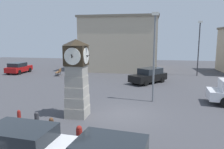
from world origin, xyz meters
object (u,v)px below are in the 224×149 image
at_px(bollard_near_tower, 19,117).
at_px(car_silver_hatch, 19,68).
at_px(street_lamp_far_side, 199,45).
at_px(street_lamp_near_road, 154,52).
at_px(bench, 59,72).
at_px(bollard_far_row, 52,129).
at_px(car_near_tower, 26,147).
at_px(car_end_of_row, 149,76).
at_px(bollard_mid_row, 37,121).
at_px(clock_tower, 77,79).
at_px(bollard_end_row, 79,137).

xyz_separation_m(bollard_near_tower, car_silver_hatch, (-11.34, 16.81, 0.33)).
height_order(bollard_near_tower, street_lamp_far_side, street_lamp_far_side).
bearing_deg(street_lamp_near_road, bench, 141.12).
distance_m(bollard_far_row, street_lamp_far_side, 23.42).
distance_m(car_near_tower, car_end_of_row, 17.51).
height_order(bollard_far_row, street_lamp_far_side, street_lamp_far_side).
bearing_deg(bench, bollard_near_tower, -72.92).
height_order(bollard_mid_row, bench, bollard_mid_row).
bearing_deg(street_lamp_far_side, clock_tower, -120.39).
bearing_deg(clock_tower, car_end_of_row, 70.32).
height_order(bollard_near_tower, bollard_far_row, bollard_far_row).
xyz_separation_m(bollard_end_row, car_near_tower, (-1.50, -1.70, 0.26)).
height_order(bollard_mid_row, car_near_tower, car_near_tower).
distance_m(car_silver_hatch, bench, 6.44).
bearing_deg(street_lamp_near_road, car_near_tower, -115.40).
xyz_separation_m(bollard_mid_row, car_silver_hatch, (-12.76, 17.36, 0.24)).
bearing_deg(car_end_of_row, street_lamp_far_side, 44.27).
distance_m(car_silver_hatch, street_lamp_far_side, 24.67).
distance_m(bollard_near_tower, bench, 16.83).
bearing_deg(bollard_far_row, street_lamp_near_road, 57.94).
relative_size(car_silver_hatch, street_lamp_far_side, 0.56).
height_order(car_silver_hatch, street_lamp_near_road, street_lamp_near_road).
distance_m(car_silver_hatch, car_end_of_row, 18.53).
bearing_deg(clock_tower, bollard_end_row, -69.02).
distance_m(bench, street_lamp_near_road, 16.19).
bearing_deg(car_silver_hatch, street_lamp_far_side, 5.98).
bearing_deg(clock_tower, bollard_mid_row, -118.51).
bearing_deg(car_near_tower, clock_tower, 89.80).
height_order(bollard_near_tower, bollard_end_row, bollard_end_row).
height_order(bollard_near_tower, street_lamp_near_road, street_lamp_near_road).
height_order(street_lamp_near_road, street_lamp_far_side, street_lamp_far_side).
height_order(bollard_far_row, bench, bollard_far_row).
bearing_deg(clock_tower, bollard_near_tower, -144.97).
bearing_deg(bollard_end_row, clock_tower, 110.98).
bearing_deg(car_end_of_row, car_silver_hatch, 169.39).
bearing_deg(car_silver_hatch, bench, -6.47).
xyz_separation_m(clock_tower, bollard_far_row, (-0.10, -3.34, -1.84)).
bearing_deg(bollard_near_tower, bench, 107.08).
relative_size(clock_tower, street_lamp_near_road, 0.71).
bearing_deg(car_silver_hatch, clock_tower, -46.48).
relative_size(bollard_far_row, car_near_tower, 0.24).
xyz_separation_m(car_silver_hatch, street_lamp_near_road, (18.73, -10.67, 3.11)).
relative_size(bollard_near_tower, car_near_tower, 0.18).
relative_size(clock_tower, bollard_mid_row, 4.64).
bearing_deg(car_end_of_row, street_lamp_near_road, -85.92).
relative_size(bollard_near_tower, car_end_of_row, 0.19).
bearing_deg(bollard_mid_row, car_end_of_row, 68.65).
relative_size(bollard_mid_row, car_near_tower, 0.22).
relative_size(bollard_end_row, car_end_of_row, 0.23).
bearing_deg(clock_tower, bollard_far_row, -91.73).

